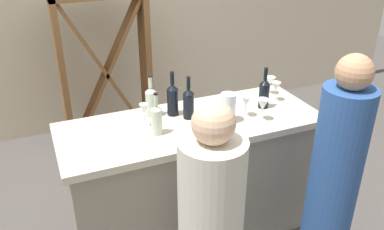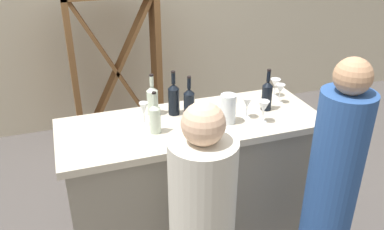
# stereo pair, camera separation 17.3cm
# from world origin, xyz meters

# --- Properties ---
(ground_plane) EXTENTS (12.00, 12.00, 0.00)m
(ground_plane) POSITION_xyz_m (0.00, 0.00, 0.00)
(ground_plane) COLOR #4C4744
(back_wall) EXTENTS (8.00, 0.10, 2.80)m
(back_wall) POSITION_xyz_m (0.00, 2.20, 1.40)
(back_wall) COLOR beige
(back_wall) RESTS_ON ground
(bar_counter) EXTENTS (1.85, 0.71, 1.00)m
(bar_counter) POSITION_xyz_m (0.00, 0.00, 0.50)
(bar_counter) COLOR gray
(bar_counter) RESTS_ON ground
(wine_rack) EXTENTS (0.92, 0.28, 1.65)m
(wine_rack) POSITION_xyz_m (-0.27, 1.65, 0.82)
(wine_rack) COLOR brown
(wine_rack) RESTS_ON ground
(wine_bottle_leftmost_clear_pale) EXTENTS (0.07, 0.07, 0.29)m
(wine_bottle_leftmost_clear_pale) POSITION_xyz_m (-0.28, -0.07, 1.11)
(wine_bottle_leftmost_clear_pale) COLOR #B7C6B2
(wine_bottle_leftmost_clear_pale) RESTS_ON bar_counter
(wine_bottle_second_left_clear_pale) EXTENTS (0.08, 0.08, 0.31)m
(wine_bottle_second_left_clear_pale) POSITION_xyz_m (-0.23, 0.20, 1.11)
(wine_bottle_second_left_clear_pale) COLOR #B7C6B2
(wine_bottle_second_left_clear_pale) RESTS_ON bar_counter
(wine_bottle_center_near_black) EXTENTS (0.08, 0.08, 0.33)m
(wine_bottle_center_near_black) POSITION_xyz_m (-0.08, 0.16, 1.12)
(wine_bottle_center_near_black) COLOR black
(wine_bottle_center_near_black) RESTS_ON bar_counter
(wine_bottle_second_right_near_black) EXTENTS (0.08, 0.08, 0.31)m
(wine_bottle_second_right_near_black) POSITION_xyz_m (0.00, 0.06, 1.12)
(wine_bottle_second_right_near_black) COLOR black
(wine_bottle_second_right_near_black) RESTS_ON bar_counter
(wine_bottle_rightmost_near_black) EXTENTS (0.08, 0.08, 0.32)m
(wine_bottle_rightmost_near_black) POSITION_xyz_m (0.58, 0.01, 1.12)
(wine_bottle_rightmost_near_black) COLOR black
(wine_bottle_rightmost_near_black) RESTS_ON bar_counter
(wine_glass_near_left) EXTENTS (0.08, 0.08, 0.16)m
(wine_glass_near_left) POSITION_xyz_m (0.46, -0.17, 1.11)
(wine_glass_near_left) COLOR white
(wine_glass_near_left) RESTS_ON bar_counter
(wine_glass_near_center) EXTENTS (0.08, 0.08, 0.16)m
(wine_glass_near_center) POSITION_xyz_m (0.39, -0.07, 1.11)
(wine_glass_near_center) COLOR white
(wine_glass_near_center) RESTS_ON bar_counter
(wine_glass_near_right) EXTENTS (0.07, 0.07, 0.17)m
(wine_glass_near_right) POSITION_xyz_m (-0.33, 0.06, 1.11)
(wine_glass_near_right) COLOR white
(wine_glass_near_right) RESTS_ON bar_counter
(wine_glass_far_left) EXTENTS (0.07, 0.07, 0.15)m
(wine_glass_far_left) POSITION_xyz_m (0.74, 0.08, 1.11)
(wine_glass_far_left) COLOR white
(wine_glass_far_left) RESTS_ON bar_counter
(wine_glass_far_center) EXTENTS (0.08, 0.08, 0.14)m
(wine_glass_far_center) POSITION_xyz_m (0.77, 0.21, 1.10)
(wine_glass_far_center) COLOR white
(wine_glass_far_center) RESTS_ON bar_counter
(water_pitcher) EXTENTS (0.11, 0.11, 0.21)m
(water_pitcher) POSITION_xyz_m (0.23, -0.09, 1.10)
(water_pitcher) COLOR silver
(water_pitcher) RESTS_ON bar_counter
(person_left_guest) EXTENTS (0.47, 0.47, 1.48)m
(person_left_guest) POSITION_xyz_m (-0.18, -0.71, 0.68)
(person_left_guest) COLOR beige
(person_left_guest) RESTS_ON ground
(person_center_guest) EXTENTS (0.33, 0.33, 1.62)m
(person_center_guest) POSITION_xyz_m (0.67, -0.73, 0.76)
(person_center_guest) COLOR #284C8C
(person_center_guest) RESTS_ON ground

